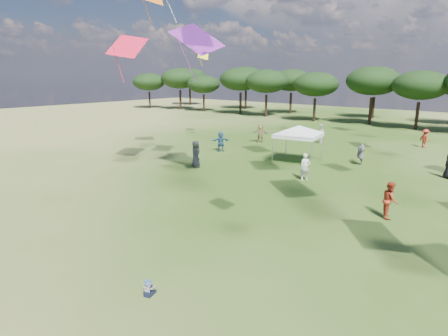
{
  "coord_description": "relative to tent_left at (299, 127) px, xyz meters",
  "views": [
    {
      "loc": [
        8.03,
        -3.71,
        6.36
      ],
      "look_at": [
        -0.0,
        6.0,
        3.19
      ],
      "focal_mm": 30.0,
      "sensor_mm": 36.0,
      "label": 1
    }
  ],
  "objects": [
    {
      "name": "tent_left",
      "position": [
        0.0,
        0.0,
        0.0
      ],
      "size": [
        6.03,
        6.03,
        3.05
      ],
      "rotation": [
        0.0,
        0.0,
        0.18
      ],
      "color": "gray",
      "rests_on": "ground"
    },
    {
      "name": "festival_crowd",
      "position": [
        4.78,
        3.12,
        -1.76
      ],
      "size": [
        28.14,
        20.98,
        1.93
      ],
      "color": "#2C2C31",
      "rests_on": "ground"
    },
    {
      "name": "toddler",
      "position": [
        5.11,
        -18.19,
        -2.39
      ],
      "size": [
        0.38,
        0.41,
        0.51
      ],
      "rotation": [
        0.0,
        0.0,
        0.29
      ],
      "color": "black",
      "rests_on": "ground"
    }
  ]
}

